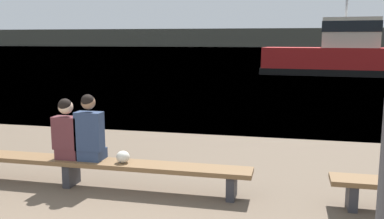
{
  "coord_description": "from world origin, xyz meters",
  "views": [
    {
      "loc": [
        2.48,
        -3.36,
        2.31
      ],
      "look_at": [
        0.42,
        5.57,
        0.78
      ],
      "focal_mm": 40.0,
      "sensor_mm": 36.0,
      "label": 1
    }
  ],
  "objects_px": {
    "tugboat_red": "(343,57)",
    "person_right": "(90,131)",
    "person_left": "(67,131)",
    "bench_main": "(71,164)",
    "shopping_bag": "(123,157)"
  },
  "relations": [
    {
      "from": "bench_main",
      "to": "tugboat_red",
      "type": "xyz_separation_m",
      "value": [
        6.56,
        22.82,
        0.8
      ]
    },
    {
      "from": "tugboat_red",
      "to": "shopping_bag",
      "type": "bearing_deg",
      "value": 171.4
    },
    {
      "from": "person_left",
      "to": "bench_main",
      "type": "bearing_deg",
      "value": 7.03
    },
    {
      "from": "person_left",
      "to": "tugboat_red",
      "type": "relative_size",
      "value": 0.09
    },
    {
      "from": "person_left",
      "to": "tugboat_red",
      "type": "xyz_separation_m",
      "value": [
        6.59,
        22.83,
        0.27
      ]
    },
    {
      "from": "bench_main",
      "to": "person_right",
      "type": "height_order",
      "value": "person_right"
    },
    {
      "from": "shopping_bag",
      "to": "tugboat_red",
      "type": "relative_size",
      "value": 0.02
    },
    {
      "from": "person_left",
      "to": "tugboat_red",
      "type": "height_order",
      "value": "tugboat_red"
    },
    {
      "from": "bench_main",
      "to": "person_left",
      "type": "xyz_separation_m",
      "value": [
        -0.03,
        -0.0,
        0.52
      ]
    },
    {
      "from": "person_right",
      "to": "person_left",
      "type": "bearing_deg",
      "value": 179.9
    },
    {
      "from": "person_right",
      "to": "tugboat_red",
      "type": "height_order",
      "value": "tugboat_red"
    },
    {
      "from": "bench_main",
      "to": "tugboat_red",
      "type": "height_order",
      "value": "tugboat_red"
    },
    {
      "from": "tugboat_red",
      "to": "person_left",
      "type": "bearing_deg",
      "value": 169.22
    },
    {
      "from": "person_left",
      "to": "person_right",
      "type": "height_order",
      "value": "person_right"
    },
    {
      "from": "tugboat_red",
      "to": "person_right",
      "type": "bearing_deg",
      "value": 170.12
    }
  ]
}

